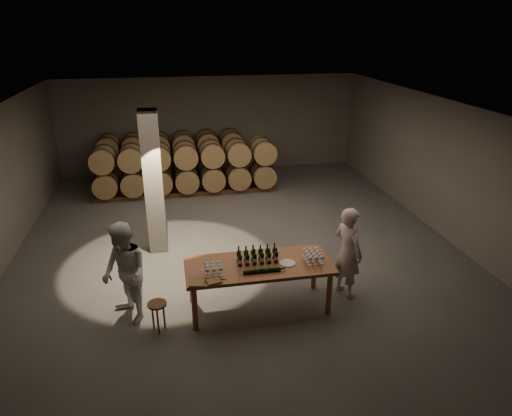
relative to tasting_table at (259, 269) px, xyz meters
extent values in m
plane|color=#585653|center=(0.00, 2.50, -0.80)|extent=(12.00, 12.00, 0.00)
plane|color=#605E59|center=(0.00, 2.50, 2.40)|extent=(12.00, 12.00, 0.00)
plane|color=slate|center=(0.00, 8.50, 0.80)|extent=(10.00, 0.00, 10.00)
plane|color=slate|center=(0.00, -3.50, 0.80)|extent=(10.00, 0.00, 10.00)
plane|color=slate|center=(5.00, 2.50, 0.80)|extent=(0.00, 12.00, 12.00)
cube|color=gray|center=(-1.80, 2.70, 0.80)|extent=(0.40, 0.40, 3.20)
cylinder|color=brown|center=(-1.18, -0.43, -0.38)|extent=(0.10, 0.10, 0.84)
cylinder|color=brown|center=(1.18, -0.43, -0.38)|extent=(0.10, 0.10, 0.84)
cylinder|color=brown|center=(-1.18, 0.43, -0.38)|extent=(0.10, 0.10, 0.84)
cylinder|color=brown|center=(1.18, 0.43, -0.38)|extent=(0.10, 0.10, 0.84)
cube|color=brown|center=(0.00, 0.00, 0.07)|extent=(2.60, 1.10, 0.06)
cube|color=#58331E|center=(-1.35, 7.40, -0.74)|extent=(4.70, 0.10, 0.12)
cube|color=#58331E|center=(-1.35, 8.00, -0.74)|extent=(4.70, 0.10, 0.12)
cylinder|color=#AD854E|center=(-3.30, 7.70, -0.33)|extent=(0.70, 0.95, 0.70)
cylinder|color=black|center=(-3.30, 7.44, -0.33)|extent=(0.73, 0.04, 0.73)
cylinder|color=black|center=(-3.30, 7.96, -0.33)|extent=(0.73, 0.04, 0.73)
cylinder|color=#AD854E|center=(-2.52, 7.70, -0.33)|extent=(0.70, 0.95, 0.70)
cylinder|color=black|center=(-2.52, 7.44, -0.33)|extent=(0.73, 0.04, 0.73)
cylinder|color=black|center=(-2.52, 7.96, -0.33)|extent=(0.73, 0.04, 0.73)
cylinder|color=#AD854E|center=(-1.74, 7.70, -0.33)|extent=(0.70, 0.95, 0.70)
cylinder|color=black|center=(-1.74, 7.44, -0.33)|extent=(0.73, 0.04, 0.73)
cylinder|color=black|center=(-1.74, 7.96, -0.33)|extent=(0.73, 0.04, 0.73)
cylinder|color=#AD854E|center=(-0.96, 7.70, -0.33)|extent=(0.70, 0.95, 0.70)
cylinder|color=black|center=(-0.96, 7.44, -0.33)|extent=(0.73, 0.04, 0.73)
cylinder|color=black|center=(-0.96, 7.96, -0.33)|extent=(0.73, 0.04, 0.73)
cylinder|color=#AD854E|center=(-0.18, 7.70, -0.33)|extent=(0.70, 0.95, 0.70)
cylinder|color=black|center=(-0.18, 7.44, -0.33)|extent=(0.73, 0.04, 0.73)
cylinder|color=black|center=(-0.18, 7.96, -0.33)|extent=(0.73, 0.04, 0.73)
cylinder|color=#AD854E|center=(0.60, 7.70, -0.33)|extent=(0.70, 0.95, 0.70)
cylinder|color=black|center=(0.60, 7.44, -0.33)|extent=(0.73, 0.04, 0.73)
cylinder|color=black|center=(0.60, 7.96, -0.33)|extent=(0.73, 0.04, 0.73)
cylinder|color=#AD854E|center=(-3.30, 7.70, 0.41)|extent=(0.70, 0.95, 0.70)
cylinder|color=black|center=(-3.30, 7.44, 0.41)|extent=(0.73, 0.04, 0.73)
cylinder|color=black|center=(-3.30, 7.96, 0.41)|extent=(0.73, 0.04, 0.73)
cylinder|color=#AD854E|center=(-2.52, 7.70, 0.41)|extent=(0.70, 0.95, 0.70)
cylinder|color=black|center=(-2.52, 7.44, 0.41)|extent=(0.73, 0.04, 0.73)
cylinder|color=black|center=(-2.52, 7.96, 0.41)|extent=(0.73, 0.04, 0.73)
cylinder|color=#AD854E|center=(-1.74, 7.70, 0.41)|extent=(0.70, 0.95, 0.70)
cylinder|color=black|center=(-1.74, 7.44, 0.41)|extent=(0.73, 0.04, 0.73)
cylinder|color=black|center=(-1.74, 7.96, 0.41)|extent=(0.73, 0.04, 0.73)
cylinder|color=#AD854E|center=(-0.96, 7.70, 0.41)|extent=(0.70, 0.95, 0.70)
cylinder|color=black|center=(-0.96, 7.44, 0.41)|extent=(0.73, 0.04, 0.73)
cylinder|color=black|center=(-0.96, 7.96, 0.41)|extent=(0.73, 0.04, 0.73)
cylinder|color=#AD854E|center=(-0.18, 7.70, 0.41)|extent=(0.70, 0.95, 0.70)
cylinder|color=black|center=(-0.18, 7.44, 0.41)|extent=(0.73, 0.04, 0.73)
cylinder|color=black|center=(-0.18, 7.96, 0.41)|extent=(0.73, 0.04, 0.73)
cylinder|color=#AD854E|center=(0.60, 7.70, 0.41)|extent=(0.70, 0.95, 0.70)
cylinder|color=black|center=(0.60, 7.44, 0.41)|extent=(0.73, 0.04, 0.73)
cylinder|color=black|center=(0.60, 7.96, 0.41)|extent=(0.73, 0.04, 0.73)
cube|color=#58331E|center=(-0.96, 6.00, -0.74)|extent=(5.48, 0.10, 0.12)
cube|color=#58331E|center=(-0.96, 6.60, -0.74)|extent=(5.48, 0.10, 0.12)
cylinder|color=#AD854E|center=(-3.30, 6.30, -0.33)|extent=(0.70, 0.95, 0.70)
cylinder|color=black|center=(-3.30, 6.04, -0.33)|extent=(0.73, 0.04, 0.73)
cylinder|color=black|center=(-3.30, 6.56, -0.33)|extent=(0.73, 0.04, 0.73)
cylinder|color=#AD854E|center=(-2.52, 6.30, -0.33)|extent=(0.70, 0.95, 0.70)
cylinder|color=black|center=(-2.52, 6.04, -0.33)|extent=(0.73, 0.04, 0.73)
cylinder|color=black|center=(-2.52, 6.56, -0.33)|extent=(0.73, 0.04, 0.73)
cylinder|color=#AD854E|center=(-1.74, 6.30, -0.33)|extent=(0.70, 0.95, 0.70)
cylinder|color=black|center=(-1.74, 6.04, -0.33)|extent=(0.73, 0.04, 0.73)
cylinder|color=black|center=(-1.74, 6.56, -0.33)|extent=(0.73, 0.04, 0.73)
cylinder|color=#AD854E|center=(-0.96, 6.30, -0.33)|extent=(0.70, 0.95, 0.70)
cylinder|color=black|center=(-0.96, 6.04, -0.33)|extent=(0.73, 0.04, 0.73)
cylinder|color=black|center=(-0.96, 6.56, -0.33)|extent=(0.73, 0.04, 0.73)
cylinder|color=#AD854E|center=(-0.18, 6.30, -0.33)|extent=(0.70, 0.95, 0.70)
cylinder|color=black|center=(-0.18, 6.04, -0.33)|extent=(0.73, 0.04, 0.73)
cylinder|color=black|center=(-0.18, 6.56, -0.33)|extent=(0.73, 0.04, 0.73)
cylinder|color=#AD854E|center=(0.60, 6.30, -0.33)|extent=(0.70, 0.95, 0.70)
cylinder|color=black|center=(0.60, 6.04, -0.33)|extent=(0.73, 0.04, 0.73)
cylinder|color=black|center=(0.60, 6.56, -0.33)|extent=(0.73, 0.04, 0.73)
cylinder|color=#AD854E|center=(1.38, 6.30, -0.33)|extent=(0.70, 0.95, 0.70)
cylinder|color=black|center=(1.38, 6.04, -0.33)|extent=(0.73, 0.04, 0.73)
cylinder|color=black|center=(1.38, 6.56, -0.33)|extent=(0.73, 0.04, 0.73)
cylinder|color=#AD854E|center=(-3.30, 6.30, 0.41)|extent=(0.70, 0.95, 0.70)
cylinder|color=black|center=(-3.30, 6.04, 0.41)|extent=(0.73, 0.04, 0.73)
cylinder|color=black|center=(-3.30, 6.56, 0.41)|extent=(0.73, 0.04, 0.73)
cylinder|color=#AD854E|center=(-2.52, 6.30, 0.41)|extent=(0.70, 0.95, 0.70)
cylinder|color=black|center=(-2.52, 6.04, 0.41)|extent=(0.73, 0.04, 0.73)
cylinder|color=black|center=(-2.52, 6.56, 0.41)|extent=(0.73, 0.04, 0.73)
cylinder|color=#AD854E|center=(-1.74, 6.30, 0.41)|extent=(0.70, 0.95, 0.70)
cylinder|color=black|center=(-1.74, 6.04, 0.41)|extent=(0.73, 0.04, 0.73)
cylinder|color=black|center=(-1.74, 6.56, 0.41)|extent=(0.73, 0.04, 0.73)
cylinder|color=#AD854E|center=(-0.96, 6.30, 0.41)|extent=(0.70, 0.95, 0.70)
cylinder|color=black|center=(-0.96, 6.04, 0.41)|extent=(0.73, 0.04, 0.73)
cylinder|color=black|center=(-0.96, 6.56, 0.41)|extent=(0.73, 0.04, 0.73)
cylinder|color=#AD854E|center=(-0.18, 6.30, 0.41)|extent=(0.70, 0.95, 0.70)
cylinder|color=black|center=(-0.18, 6.04, 0.41)|extent=(0.73, 0.04, 0.73)
cylinder|color=black|center=(-0.18, 6.56, 0.41)|extent=(0.73, 0.04, 0.73)
cylinder|color=#AD854E|center=(0.60, 6.30, 0.41)|extent=(0.70, 0.95, 0.70)
cylinder|color=black|center=(0.60, 6.04, 0.41)|extent=(0.73, 0.04, 0.73)
cylinder|color=black|center=(0.60, 6.56, 0.41)|extent=(0.73, 0.04, 0.73)
cylinder|color=#AD854E|center=(1.38, 6.30, 0.41)|extent=(0.70, 0.95, 0.70)
cylinder|color=black|center=(1.38, 6.04, 0.41)|extent=(0.73, 0.04, 0.73)
cylinder|color=black|center=(1.38, 6.56, 0.41)|extent=(0.73, 0.04, 0.73)
cylinder|color=black|center=(-0.33, 0.00, 0.21)|extent=(0.08, 0.08, 0.21)
cylinder|color=silver|center=(-0.33, 0.00, 0.20)|extent=(0.08, 0.08, 0.07)
cylinder|color=black|center=(-0.33, 0.00, 0.36)|extent=(0.03, 0.03, 0.09)
cylinder|color=yellow|center=(-0.33, 0.00, 0.40)|extent=(0.03, 0.03, 0.02)
cylinder|color=black|center=(-0.33, 0.15, 0.21)|extent=(0.08, 0.08, 0.21)
cylinder|color=silver|center=(-0.33, 0.15, 0.20)|extent=(0.08, 0.08, 0.07)
cylinder|color=black|center=(-0.33, 0.15, 0.36)|extent=(0.03, 0.03, 0.09)
cylinder|color=maroon|center=(-0.33, 0.15, 0.40)|extent=(0.03, 0.03, 0.02)
cylinder|color=black|center=(-0.20, 0.00, 0.21)|extent=(0.08, 0.08, 0.21)
cylinder|color=silver|center=(-0.20, 0.00, 0.20)|extent=(0.08, 0.08, 0.07)
cylinder|color=black|center=(-0.20, 0.00, 0.36)|extent=(0.03, 0.03, 0.09)
cylinder|color=maroon|center=(-0.20, 0.00, 0.40)|extent=(0.03, 0.03, 0.02)
cylinder|color=black|center=(-0.20, 0.15, 0.21)|extent=(0.08, 0.08, 0.21)
cylinder|color=silver|center=(-0.20, 0.15, 0.20)|extent=(0.08, 0.08, 0.07)
cylinder|color=black|center=(-0.20, 0.15, 0.36)|extent=(0.03, 0.03, 0.09)
cylinder|color=yellow|center=(-0.20, 0.15, 0.40)|extent=(0.03, 0.03, 0.02)
cylinder|color=black|center=(-0.07, 0.00, 0.21)|extent=(0.08, 0.08, 0.21)
cylinder|color=silver|center=(-0.07, 0.00, 0.20)|extent=(0.08, 0.08, 0.07)
cylinder|color=black|center=(-0.07, 0.00, 0.36)|extent=(0.03, 0.03, 0.09)
cylinder|color=yellow|center=(-0.07, 0.00, 0.40)|extent=(0.03, 0.03, 0.02)
cylinder|color=black|center=(-0.07, 0.15, 0.21)|extent=(0.08, 0.08, 0.21)
cylinder|color=silver|center=(-0.07, 0.15, 0.20)|extent=(0.08, 0.08, 0.07)
cylinder|color=black|center=(-0.07, 0.15, 0.36)|extent=(0.03, 0.03, 0.09)
cylinder|color=maroon|center=(-0.07, 0.15, 0.40)|extent=(0.03, 0.03, 0.02)
cylinder|color=black|center=(0.06, 0.00, 0.21)|extent=(0.08, 0.08, 0.21)
cylinder|color=silver|center=(0.06, 0.00, 0.20)|extent=(0.08, 0.08, 0.07)
cylinder|color=black|center=(0.06, 0.00, 0.36)|extent=(0.03, 0.03, 0.09)
cylinder|color=maroon|center=(0.06, 0.00, 0.40)|extent=(0.03, 0.03, 0.02)
cylinder|color=black|center=(0.06, 0.15, 0.21)|extent=(0.08, 0.08, 0.21)
cylinder|color=silver|center=(0.06, 0.15, 0.20)|extent=(0.08, 0.08, 0.07)
cylinder|color=black|center=(0.06, 0.15, 0.36)|extent=(0.03, 0.03, 0.09)
cylinder|color=yellow|center=(0.06, 0.15, 0.40)|extent=(0.03, 0.03, 0.02)
cylinder|color=black|center=(0.19, 0.00, 0.21)|extent=(0.08, 0.08, 0.21)
cylinder|color=silver|center=(0.19, 0.00, 0.20)|extent=(0.08, 0.08, 0.07)
cylinder|color=black|center=(0.19, 0.00, 0.36)|extent=(0.03, 0.03, 0.09)
cylinder|color=yellow|center=(0.19, 0.00, 0.40)|extent=(0.03, 0.03, 0.02)
cylinder|color=black|center=(0.19, 0.15, 0.21)|extent=(0.08, 0.08, 0.21)
cylinder|color=silver|center=(0.19, 0.15, 0.20)|extent=(0.08, 0.08, 0.07)
cylinder|color=black|center=(0.19, 0.15, 0.36)|extent=(0.03, 0.03, 0.09)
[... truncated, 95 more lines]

